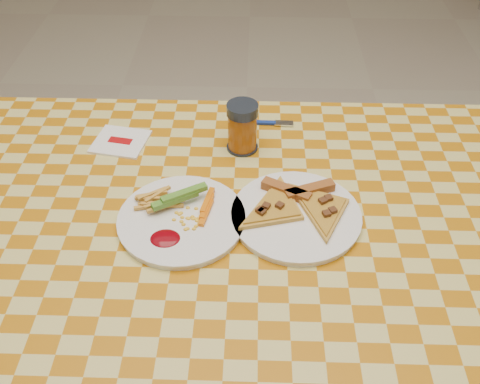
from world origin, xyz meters
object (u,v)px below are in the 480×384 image
Objects in this scene: table at (232,252)px; drink_glass at (242,128)px; plate_right at (296,216)px; plate_left at (182,220)px.

table is 11.33× the size of drink_glass.
plate_left is at bearing -175.43° from plate_right.
plate_right reaches higher than table.
drink_glass is at bearing 86.76° from table.
plate_left is 0.22m from plate_right.
drink_glass is (-0.11, 0.22, 0.05)m from plate_right.
table is 5.22× the size of plate_right.
plate_left is 0.27m from drink_glass.
drink_glass reaches higher than table.
table is 0.28m from drink_glass.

